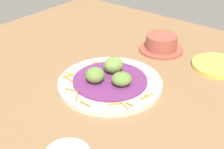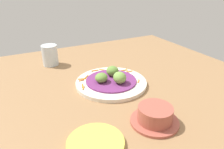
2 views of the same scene
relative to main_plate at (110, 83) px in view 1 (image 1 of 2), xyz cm
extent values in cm
cube|color=#936D47|center=(-0.68, -5.73, -1.71)|extent=(110.00, 110.00, 2.00)
cylinder|color=silver|center=(0.00, 0.00, 0.00)|extent=(27.69, 27.69, 1.43)
cylinder|color=#702D6B|center=(0.00, 0.00, 0.98)|extent=(19.72, 19.72, 0.53)
cylinder|color=orange|center=(5.52, 10.26, 0.91)|extent=(0.48, 2.07, 0.40)
cylinder|color=orange|center=(11.01, -1.50, 0.91)|extent=(3.24, 2.63, 0.40)
cylinder|color=orange|center=(7.64, 7.41, 0.91)|extent=(2.36, 2.47, 0.40)
cylinder|color=orange|center=(5.50, -10.40, 0.91)|extent=(2.95, 1.78, 0.40)
cylinder|color=orange|center=(-0.44, 11.72, 0.91)|extent=(2.32, 1.62, 0.40)
cylinder|color=orange|center=(6.44, -8.72, 0.91)|extent=(0.71, 3.53, 0.40)
cylinder|color=orange|center=(-5.25, -9.33, 0.91)|extent=(2.08, 1.84, 0.40)
cylinder|color=orange|center=(4.11, -10.84, 0.91)|extent=(0.51, 3.03, 0.40)
cylinder|color=orange|center=(11.84, 1.90, 0.91)|extent=(0.58, 3.13, 0.40)
cylinder|color=orange|center=(6.65, 9.62, 0.91)|extent=(1.42, 3.23, 0.40)
cylinder|color=orange|center=(1.04, 11.47, 0.91)|extent=(2.80, 1.32, 0.40)
cylinder|color=orange|center=(9.61, -4.67, 0.91)|extent=(1.67, 3.49, 0.40)
ellipsoid|color=olive|center=(3.33, -2.27, 3.24)|extent=(6.60, 6.61, 3.99)
ellipsoid|color=olive|center=(0.30, 4.02, 2.99)|extent=(7.06, 7.05, 3.48)
ellipsoid|color=#759E47|center=(-3.63, -1.74, 3.43)|extent=(6.24, 5.67, 4.37)
cylinder|color=#E0CC4C|center=(-27.42, 18.30, -0.11)|extent=(14.69, 14.69, 1.20)
cylinder|color=#A85142|center=(-26.90, -0.46, -0.31)|extent=(14.14, 14.14, 0.80)
cylinder|color=#A85142|center=(-26.90, -0.46, 2.32)|extent=(10.02, 10.02, 4.47)
camera|label=1|loc=(54.51, 44.09, 43.93)|focal=50.06mm
camera|label=2|loc=(-65.13, 32.98, 38.04)|focal=33.59mm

